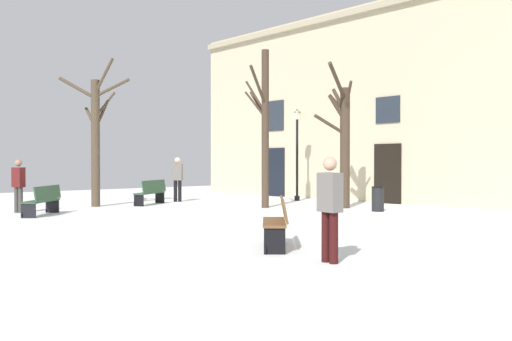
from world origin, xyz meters
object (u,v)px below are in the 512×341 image
at_px(person_near_bench, 178,177).
at_px(tree_center, 96,134).
at_px(tree_left_of_center, 344,140).
at_px(litter_bin, 378,199).
at_px(person_strolling, 330,204).
at_px(person_crossing_plaza, 18,183).
at_px(streetlamp, 297,145).
at_px(tree_near_facade, 264,125).
at_px(bench_near_center_tree, 151,192).
at_px(bench_far_corner, 277,222).
at_px(bench_near_lamp, 43,200).

bearing_deg(person_near_bench, tree_center, 50.83).
height_order(tree_center, person_near_bench, tree_center).
relative_size(tree_left_of_center, tree_center, 0.92).
distance_m(litter_bin, person_strolling, 9.57).
bearing_deg(person_crossing_plaza, streetlamp, 58.23).
bearing_deg(tree_near_facade, bench_near_center_tree, -151.42).
bearing_deg(bench_far_corner, tree_near_facade, -178.30).
height_order(tree_near_facade, streetlamp, tree_near_facade).
relative_size(tree_center, bench_near_lamp, 3.21).
xyz_separation_m(tree_left_of_center, person_strolling, (6.44, -8.41, -1.44)).
bearing_deg(tree_center, tree_near_facade, 41.86).
distance_m(bench_near_center_tree, person_strolling, 13.03).
bearing_deg(person_crossing_plaza, person_near_bench, 76.12).
xyz_separation_m(bench_near_lamp, person_crossing_plaza, (-1.33, -0.24, 0.47)).
relative_size(tree_near_facade, litter_bin, 6.84).
relative_size(tree_near_facade, streetlamp, 1.45).
height_order(tree_left_of_center, litter_bin, tree_left_of_center).
height_order(bench_near_center_tree, person_near_bench, person_near_bench).
xyz_separation_m(tree_center, litter_bin, (7.99, 5.75, -2.17)).
bearing_deg(streetlamp, person_near_bench, -125.78).
distance_m(tree_near_facade, person_strolling, 10.77).
xyz_separation_m(tree_near_facade, bench_near_lamp, (-2.47, -6.73, -2.40)).
height_order(tree_near_facade, person_near_bench, tree_near_facade).
relative_size(streetlamp, person_near_bench, 2.11).
bearing_deg(litter_bin, tree_near_facade, -153.73).
bearing_deg(bench_near_lamp, litter_bin, 99.35).
xyz_separation_m(streetlamp, bench_near_lamp, (-0.79, -10.16, -1.85)).
relative_size(tree_left_of_center, streetlamp, 1.28).
distance_m(bench_near_lamp, person_crossing_plaza, 1.43).
relative_size(tree_near_facade, person_crossing_plaza, 3.27).
height_order(tree_center, person_crossing_plaza, tree_center).
relative_size(tree_center, person_near_bench, 2.93).
bearing_deg(person_strolling, tree_left_of_center, 135.05).
relative_size(bench_far_corner, bench_near_lamp, 0.88).
relative_size(bench_far_corner, person_crossing_plaza, 0.85).
bearing_deg(tree_left_of_center, person_near_bench, -159.34).
height_order(litter_bin, person_near_bench, person_near_bench).
bearing_deg(person_near_bench, person_crossing_plaza, 56.81).
relative_size(streetlamp, litter_bin, 4.71).
bearing_deg(person_crossing_plaza, litter_bin, 29.75).
height_order(tree_left_of_center, bench_near_center_tree, tree_left_of_center).
bearing_deg(tree_center, person_near_bench, 90.42).
bearing_deg(bench_far_corner, streetlamp, 175.19).
bearing_deg(person_near_bench, litter_bin, 155.96).
height_order(bench_far_corner, bench_near_lamp, bench_far_corner).
bearing_deg(bench_near_center_tree, person_strolling, 39.50).
xyz_separation_m(litter_bin, person_strolling, (4.88, -8.21, 0.52)).
distance_m(bench_far_corner, person_near_bench, 12.56).
distance_m(tree_left_of_center, streetlamp, 3.92).
height_order(tree_left_of_center, bench_far_corner, tree_left_of_center).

